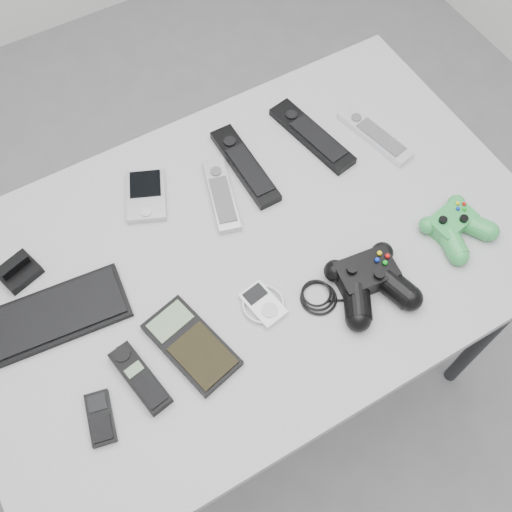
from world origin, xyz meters
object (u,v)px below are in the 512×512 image
mobile_phone (100,418)px  mp3_player (263,304)px  cordless_handset (140,378)px  calculator (191,344)px  pda_keyboard (53,316)px  remote_silver_a (221,194)px  remote_black_a (245,165)px  remote_silver_b (375,135)px  controller_green (456,225)px  pda (146,195)px  desk (250,266)px  controller_black (370,280)px  remote_black_b (312,135)px

mobile_phone → mp3_player: (0.36, 0.05, -0.00)m
cordless_handset → calculator: cordless_handset is taller
pda_keyboard → remote_silver_a: 0.42m
pda_keyboard → remote_black_a: size_ratio=1.24×
remote_silver_a → cordless_handset: (-0.32, -0.28, 0.00)m
mobile_phone → calculator: size_ratio=0.51×
remote_black_a → remote_silver_b: remote_black_a is taller
cordless_handset → remote_silver_a: bearing=31.4°
controller_green → pda: bearing=134.1°
desk → remote_silver_b: remote_silver_b is taller
pda_keyboard → pda: (0.27, 0.16, 0.00)m
remote_silver_b → mp3_player: bearing=-163.2°
remote_silver_b → controller_black: (-0.23, -0.30, 0.02)m
remote_black_a → calculator: bearing=-133.1°
remote_silver_a → remote_black_a: bearing=43.3°
remote_black_b → remote_silver_b: bearing=-39.0°
cordless_handset → controller_black: controller_black is taller
cordless_handset → controller_green: (0.70, -0.04, 0.01)m
remote_silver_a → mp3_player: size_ratio=2.11×
remote_silver_a → controller_green: bearing=-23.4°
desk → remote_silver_b: size_ratio=6.10×
cordless_handset → pda: bearing=53.6°
desk → mobile_phone: size_ratio=12.52×
calculator → controller_black: (0.36, -0.06, 0.02)m
remote_silver_b → mobile_phone: (-0.79, -0.28, -0.00)m
remote_black_b → mobile_phone: 0.75m
controller_green → mobile_phone: bearing=171.0°
mobile_phone → remote_silver_b: bearing=32.6°
cordless_handset → controller_green: controller_green is taller
controller_black → desk: bearing=138.2°
mobile_phone → pda: bearing=68.3°
remote_silver_a → mp3_player: 0.27m
remote_silver_b → calculator: remote_silver_b is taller
remote_black_b → controller_black: 0.39m
calculator → controller_green: (0.59, -0.05, 0.01)m
mobile_phone → controller_green: (0.79, -0.01, 0.01)m
mobile_phone → calculator: 0.21m
remote_silver_b → controller_black: bearing=-139.1°
pda → remote_black_b: 0.40m
pda_keyboard → controller_green: 0.83m
remote_silver_b → mobile_phone: 0.84m
cordless_handset → controller_black: 0.47m
remote_black_a → calculator: size_ratio=1.23×
desk → mp3_player: mp3_player is taller
remote_black_a → remote_black_b: 0.17m
mp3_player → calculator: bearing=172.3°
remote_black_b → pda: bearing=164.0°
desk → remote_black_b: 0.33m
remote_silver_a → calculator: bearing=-111.3°
remote_black_a → mp3_player: 0.33m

